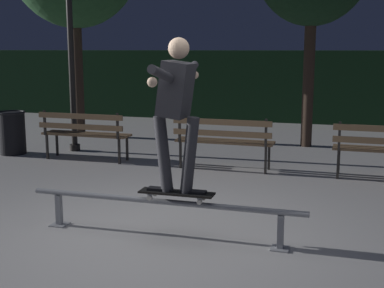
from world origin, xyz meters
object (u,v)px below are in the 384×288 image
at_px(park_bench_left_center, 223,137).
at_px(trash_can, 12,132).
at_px(park_bench_leftmost, 84,130).
at_px(grind_rail, 162,207).
at_px(skateboarder, 176,102).
at_px(skateboard, 177,193).
at_px(lamp_post_left, 70,19).

relative_size(park_bench_left_center, trash_can, 2.01).
bearing_deg(park_bench_leftmost, trash_can, 174.58).
bearing_deg(trash_can, park_bench_leftmost, -5.42).
xyz_separation_m(park_bench_left_center, trash_can, (-4.08, 0.15, -0.12)).
relative_size(grind_rail, skateboarder, 1.92).
bearing_deg(park_bench_left_center, park_bench_leftmost, 180.00).
bearing_deg(skateboard, trash_can, 142.74).
bearing_deg(skateboarder, park_bench_leftmost, 131.27).
bearing_deg(park_bench_left_center, trash_can, 177.90).
height_order(skateboarder, park_bench_leftmost, skateboarder).
height_order(lamp_post_left, trash_can, lamp_post_left).
relative_size(grind_rail, trash_can, 3.74).
bearing_deg(park_bench_leftmost, lamp_post_left, 129.23).
bearing_deg(lamp_post_left, park_bench_leftmost, -50.77).
height_order(park_bench_leftmost, trash_can, park_bench_leftmost).
distance_m(park_bench_leftmost, trash_can, 1.59).
relative_size(skateboard, trash_can, 0.98).
bearing_deg(trash_can, lamp_post_left, 33.68).
bearing_deg(trash_can, grind_rail, -38.28).
relative_size(skateboard, skateboarder, 0.50).
height_order(grind_rail, park_bench_leftmost, park_bench_leftmost).
distance_m(park_bench_left_center, trash_can, 4.08).
height_order(skateboard, skateboarder, skateboarder).
xyz_separation_m(park_bench_leftmost, trash_can, (-1.58, 0.15, -0.12)).
xyz_separation_m(park_bench_left_center, lamp_post_left, (-3.13, 0.78, 1.94)).
relative_size(skateboarder, trash_can, 1.95).
height_order(skateboard, park_bench_left_center, park_bench_left_center).
relative_size(park_bench_left_center, lamp_post_left, 0.41).
height_order(skateboard, lamp_post_left, lamp_post_left).
relative_size(skateboarder, park_bench_leftmost, 0.97).
distance_m(grind_rail, skateboard, 0.22).
xyz_separation_m(skateboarder, trash_can, (-4.34, 3.30, -1.00)).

